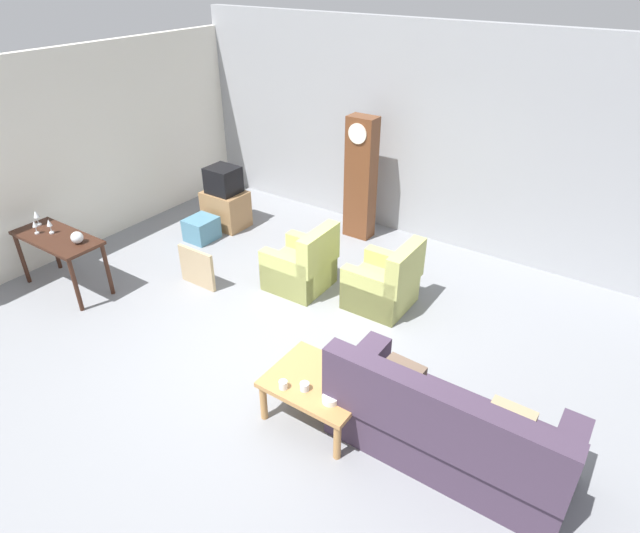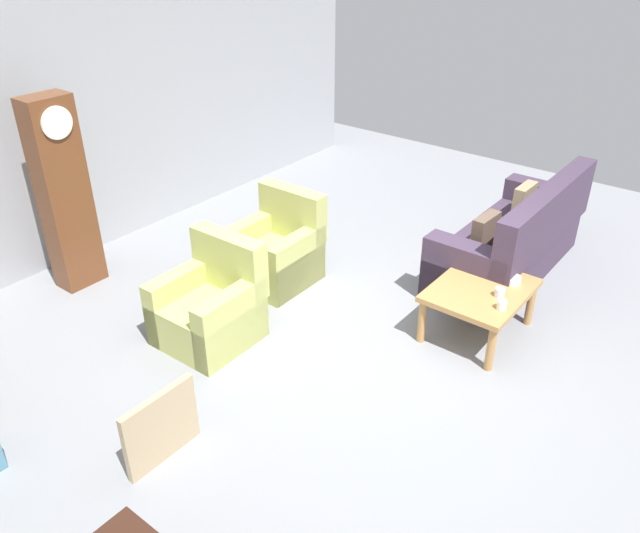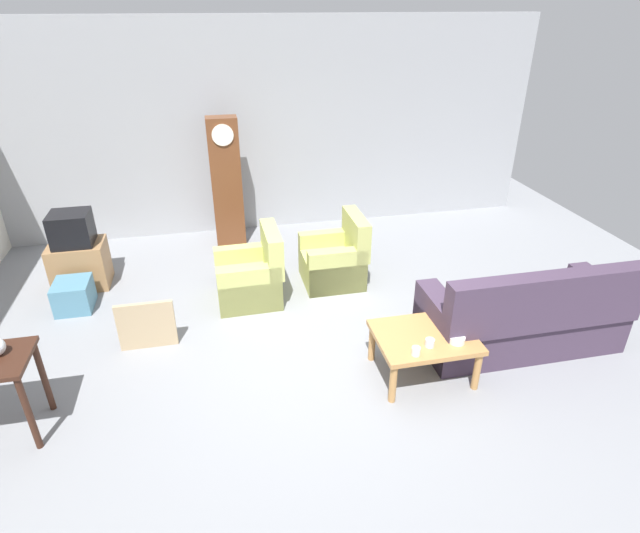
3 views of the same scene
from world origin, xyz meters
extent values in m
plane|color=gray|center=(0.00, 0.00, 0.00)|extent=(10.40, 10.40, 0.00)
cube|color=#9EA0A5|center=(0.00, 3.60, 1.60)|extent=(8.40, 0.16, 3.20)
cube|color=#423347|center=(2.06, -0.32, 0.22)|extent=(2.10, 0.84, 0.44)
cube|color=#423347|center=(2.06, -0.68, 0.74)|extent=(2.10, 0.20, 0.60)
cube|color=#423347|center=(2.99, -0.33, 0.34)|extent=(0.24, 0.84, 0.68)
cube|color=#423347|center=(1.13, -0.32, 0.34)|extent=(0.24, 0.84, 0.68)
cube|color=#9E8966|center=(2.54, -0.28, 0.62)|extent=(0.36, 0.13, 0.36)
cube|color=brown|center=(1.58, -0.27, 0.62)|extent=(0.37, 0.14, 0.36)
cube|color=#B7BC66|center=(-0.72, 1.22, 0.20)|extent=(0.77, 0.77, 0.40)
cube|color=#B7BC66|center=(-0.40, 1.23, 0.66)|extent=(0.20, 0.76, 0.52)
cube|color=#B7BC66|center=(-0.73, 1.52, 0.30)|extent=(0.76, 0.18, 0.60)
cube|color=#B7BC66|center=(-0.71, 0.92, 0.30)|extent=(0.76, 0.18, 0.60)
cube|color=tan|center=(0.41, 1.45, 0.20)|extent=(0.76, 0.76, 0.40)
cube|color=tan|center=(0.73, 1.45, 0.66)|extent=(0.18, 0.76, 0.52)
cube|color=tan|center=(0.41, 1.75, 0.30)|extent=(0.76, 0.16, 0.60)
cube|color=tan|center=(0.41, 1.15, 0.30)|extent=(0.76, 0.16, 0.60)
cube|color=#B27F47|center=(0.85, -0.60, 0.44)|extent=(0.96, 0.76, 0.05)
cylinder|color=#B27F47|center=(0.43, -0.92, 0.21)|extent=(0.07, 0.07, 0.42)
cylinder|color=#B27F47|center=(1.28, -0.92, 0.21)|extent=(0.07, 0.07, 0.42)
cylinder|color=#B27F47|center=(0.43, -0.28, 0.21)|extent=(0.07, 0.07, 0.42)
cylinder|color=#B27F47|center=(1.28, -0.28, 0.21)|extent=(0.07, 0.07, 0.42)
cylinder|color=#381E14|center=(-2.68, -0.83, 0.37)|extent=(0.06, 0.06, 0.75)
cylinder|color=#381E14|center=(-2.68, -0.36, 0.37)|extent=(0.06, 0.06, 0.75)
cube|color=brown|center=(-0.83, 3.00, 0.96)|extent=(0.44, 0.28, 1.92)
cylinder|color=silver|center=(-0.83, 2.85, 1.70)|extent=(0.30, 0.02, 0.30)
cube|color=#997047|center=(-2.82, 2.05, 0.30)|extent=(0.68, 0.52, 0.60)
cube|color=black|center=(-2.82, 2.05, 0.81)|extent=(0.48, 0.44, 0.42)
cube|color=tan|center=(-1.87, 0.45, 0.28)|extent=(0.60, 0.05, 0.55)
cube|color=teal|center=(-2.82, 1.46, 0.18)|extent=(0.42, 0.46, 0.36)
cylinder|color=white|center=(0.64, -0.88, 0.51)|extent=(0.08, 0.08, 0.08)
cylinder|color=silver|center=(0.82, -0.78, 0.51)|extent=(0.09, 0.09, 0.08)
cylinder|color=white|center=(1.10, -0.78, 0.50)|extent=(0.15, 0.15, 0.06)
camera|label=1|loc=(2.99, -3.71, 3.95)|focal=29.74mm
camera|label=2|loc=(-3.70, -2.36, 3.36)|focal=35.22mm
camera|label=3|loc=(-1.02, -4.39, 3.37)|focal=28.69mm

